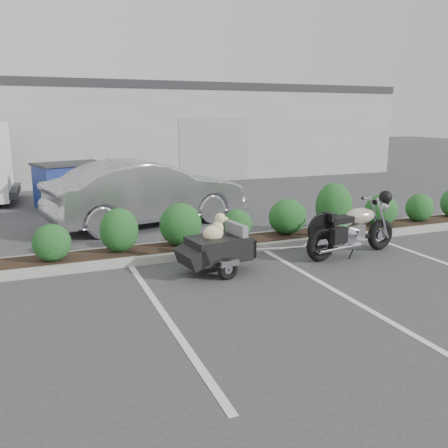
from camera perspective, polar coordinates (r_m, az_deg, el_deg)
name	(u,v)px	position (r m, az deg, el deg)	size (l,w,h in m)	color
ground	(247,287)	(7.59, 2.75, -7.56)	(90.00, 90.00, 0.00)	#38383A
planter_kerb	(246,243)	(9.87, 2.72, -2.27)	(12.00, 1.00, 0.15)	#9E9E93
building	(98,130)	(23.66, -14.92, 10.84)	(26.00, 10.00, 4.00)	#9EA099
motorcycle	(353,230)	(9.44, 15.24, -0.70)	(2.21, 0.86, 1.27)	black
pet_trailer	(218,248)	(8.14, -0.78, -2.85)	(1.79, 1.01, 1.05)	black
sedan	(148,193)	(11.89, -9.17, 3.76)	(1.70, 4.87, 1.61)	#9E9DA4
dumpster	(72,184)	(14.90, -17.87, 4.57)	(2.31, 1.90, 1.31)	navy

